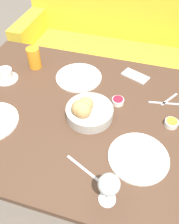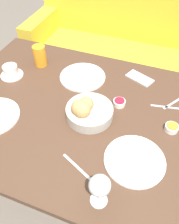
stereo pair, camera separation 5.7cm
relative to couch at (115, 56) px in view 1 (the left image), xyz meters
name	(u,v)px [view 1 (the left image)]	position (x,y,z in m)	size (l,w,h in m)	color
ground_plane	(80,183)	(0.02, -1.19, -0.32)	(10.00, 10.00, 0.00)	#6B6056
dining_table	(76,123)	(0.02, -1.19, 0.34)	(1.34, 0.99, 0.76)	#4C3323
couch	(115,56)	(0.00, 0.00, 0.00)	(1.73, 0.70, 0.90)	gold
bread_basket	(87,111)	(0.09, -1.21, 0.48)	(0.22, 0.22, 0.12)	#B2ADA3
plate_near_right	(138,157)	(0.36, -1.37, 0.44)	(0.25, 0.25, 0.01)	white
plate_far_center	(79,77)	(-0.04, -0.94, 0.44)	(0.26, 0.26, 0.01)	white
juice_glass	(34,58)	(-0.32, -0.91, 0.50)	(0.07, 0.07, 0.12)	orange
wine_glass	(109,185)	(0.28, -1.58, 0.55)	(0.08, 0.08, 0.16)	silver
coffee_cup	(6,75)	(-0.43, -1.07, 0.47)	(0.13, 0.13, 0.06)	white
jam_bowl_berry	(118,101)	(0.21, -1.08, 0.45)	(0.06, 0.06, 0.03)	white
jam_bowl_honey	(171,123)	(0.48, -1.15, 0.45)	(0.06, 0.06, 0.03)	white
fork_silver	(166,103)	(0.45, -1.01, 0.44)	(0.17, 0.04, 0.00)	#B7B7BC
knife_silver	(83,168)	(0.16, -1.48, 0.44)	(0.16, 0.08, 0.00)	#B7B7BC
spoon_coffee	(169,99)	(0.46, -0.97, 0.44)	(0.08, 0.11, 0.00)	#B7B7BC
cell_phone	(135,76)	(0.26, -0.83, 0.44)	(0.17, 0.13, 0.01)	silver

